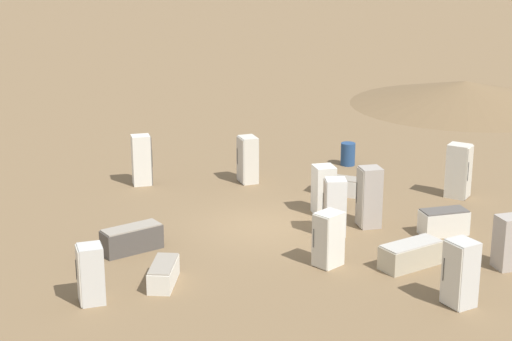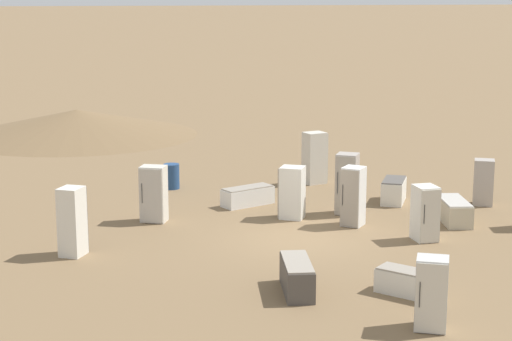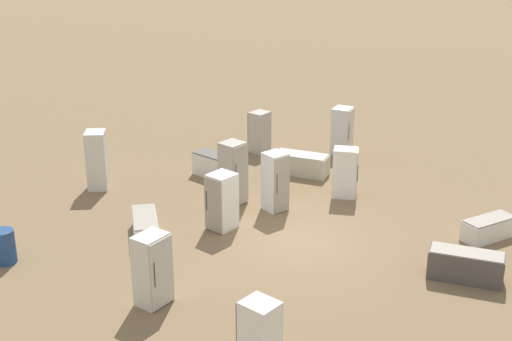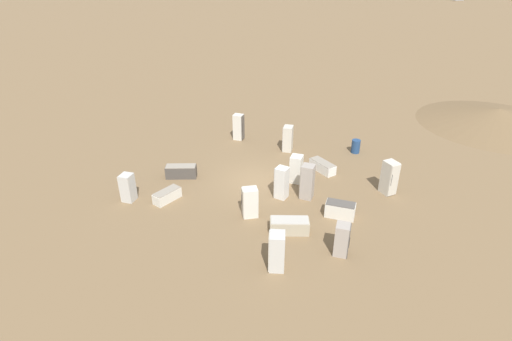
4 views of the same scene
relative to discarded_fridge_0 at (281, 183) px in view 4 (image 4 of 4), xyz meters
The scene contains 18 objects.
ground_plane 2.39m from the discarded_fridge_0, 63.20° to the right, with size 1000.00×1000.00×0.00m, color brown.
dirt_mound 20.52m from the discarded_fridge_0, 159.39° to the right, with size 11.82×11.82×1.27m.
discarded_fridge_0 is the anchor object (origin of this frame).
discarded_fridge_1 4.11m from the discarded_fridge_0, 142.70° to the right, with size 1.26×1.88×0.61m.
discarded_fridge_2 8.16m from the discarded_fridge_0, ahead, with size 0.86×0.86×1.54m.
discarded_fridge_3 5.91m from the discarded_fridge_0, behind, with size 0.78×0.90×1.90m.
discarded_fridge_4 1.37m from the discarded_fridge_0, 167.66° to the left, with size 0.90×0.89×1.94m.
discarded_fridge_5 6.05m from the discarded_fridge_0, 108.56° to the right, with size 0.87×0.93×1.73m.
discarded_fridge_6 3.19m from the discarded_fridge_0, 82.58° to the left, with size 1.94×1.11×0.71m.
discarded_fridge_7 2.44m from the discarded_fridge_0, 35.58° to the left, with size 0.78×0.60×1.57m.
discarded_fridge_8 6.14m from the discarded_fridge_0, ahead, with size 1.56×1.45×0.60m.
discarded_fridge_9 5.65m from the discarded_fridge_0, 73.43° to the left, with size 0.82×0.85×1.73m.
discarded_fridge_10 3.42m from the discarded_fridge_0, 135.71° to the left, with size 1.61×1.32×0.79m.
discarded_fridge_11 5.27m from the discarded_fridge_0, 105.17° to the left, with size 0.84×0.84×1.52m.
discarded_fridge_12 2.00m from the discarded_fridge_0, 129.78° to the right, with size 0.92×0.96×1.63m.
discarded_fridge_13 6.22m from the discarded_fridge_0, 32.61° to the right, with size 1.87×0.93×0.76m.
discarded_fridge_14 8.33m from the discarded_fridge_0, 83.19° to the right, with size 0.88×0.83×1.85m.
rusty_barrel 7.75m from the discarded_fridge_0, 144.24° to the right, with size 0.56×0.56×0.90m.
Camera 4 is at (3.97, 19.83, 11.43)m, focal length 28.00 mm.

